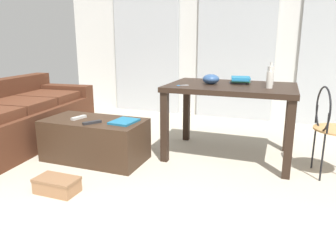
{
  "coord_description": "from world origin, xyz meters",
  "views": [
    {
      "loc": [
        0.71,
        -1.24,
        1.19
      ],
      "look_at": [
        -0.4,
        1.75,
        0.42
      ],
      "focal_mm": 33.02,
      "sensor_mm": 36.0,
      "label": 1
    }
  ],
  "objects_px": {
    "couch": "(15,119)",
    "scissors": "(181,85)",
    "bowl": "(211,79)",
    "book_stack": "(241,80)",
    "shoebox": "(57,185)",
    "coffee_table": "(95,140)",
    "bottle_near": "(270,80)",
    "tv_remote_secondary": "(92,122)",
    "bottle_far": "(271,75)",
    "craft_table": "(231,95)",
    "tv_remote_primary": "(79,118)",
    "magazine": "(124,121)",
    "wire_chair": "(330,122)"
  },
  "relations": [
    {
      "from": "book_stack",
      "to": "shoebox",
      "type": "relative_size",
      "value": 0.9
    },
    {
      "from": "shoebox",
      "to": "craft_table",
      "type": "bearing_deg",
      "value": 48.62
    },
    {
      "from": "tv_remote_primary",
      "to": "scissors",
      "type": "bearing_deg",
      "value": 33.98
    },
    {
      "from": "bottle_near",
      "to": "magazine",
      "type": "relative_size",
      "value": 0.72
    },
    {
      "from": "wire_chair",
      "to": "tv_remote_secondary",
      "type": "height_order",
      "value": "wire_chair"
    },
    {
      "from": "shoebox",
      "to": "couch",
      "type": "bearing_deg",
      "value": 146.99
    },
    {
      "from": "craft_table",
      "to": "tv_remote_secondary",
      "type": "xyz_separation_m",
      "value": [
        -1.19,
        -0.71,
        -0.22
      ]
    },
    {
      "from": "wire_chair",
      "to": "bowl",
      "type": "height_order",
      "value": "bowl"
    },
    {
      "from": "bottle_far",
      "to": "bowl",
      "type": "relative_size",
      "value": 1.3
    },
    {
      "from": "book_stack",
      "to": "shoebox",
      "type": "distance_m",
      "value": 2.05
    },
    {
      "from": "craft_table",
      "to": "bowl",
      "type": "height_order",
      "value": "bowl"
    },
    {
      "from": "bottle_far",
      "to": "book_stack",
      "type": "height_order",
      "value": "bottle_far"
    },
    {
      "from": "bottle_far",
      "to": "magazine",
      "type": "xyz_separation_m",
      "value": [
        -1.29,
        -0.7,
        -0.42
      ]
    },
    {
      "from": "bottle_far",
      "to": "shoebox",
      "type": "relative_size",
      "value": 0.64
    },
    {
      "from": "bottle_near",
      "to": "book_stack",
      "type": "height_order",
      "value": "bottle_near"
    },
    {
      "from": "coffee_table",
      "to": "craft_table",
      "type": "xyz_separation_m",
      "value": [
        1.26,
        0.58,
        0.44
      ]
    },
    {
      "from": "magazine",
      "to": "shoebox",
      "type": "bearing_deg",
      "value": -101.84
    },
    {
      "from": "tv_remote_secondary",
      "to": "couch",
      "type": "bearing_deg",
      "value": -156.61
    },
    {
      "from": "tv_remote_primary",
      "to": "tv_remote_secondary",
      "type": "distance_m",
      "value": 0.26
    },
    {
      "from": "couch",
      "to": "craft_table",
      "type": "relative_size",
      "value": 1.67
    },
    {
      "from": "coffee_table",
      "to": "tv_remote_primary",
      "type": "distance_m",
      "value": 0.28
    },
    {
      "from": "craft_table",
      "to": "scissors",
      "type": "height_order",
      "value": "scissors"
    },
    {
      "from": "couch",
      "to": "bowl",
      "type": "height_order",
      "value": "bowl"
    },
    {
      "from": "coffee_table",
      "to": "tv_remote_secondary",
      "type": "distance_m",
      "value": 0.27
    },
    {
      "from": "couch",
      "to": "scissors",
      "type": "height_order",
      "value": "scissors"
    },
    {
      "from": "bottle_far",
      "to": "magazine",
      "type": "bearing_deg",
      "value": -151.54
    },
    {
      "from": "coffee_table",
      "to": "tv_remote_secondary",
      "type": "bearing_deg",
      "value": -62.64
    },
    {
      "from": "tv_remote_primary",
      "to": "shoebox",
      "type": "distance_m",
      "value": 0.84
    },
    {
      "from": "bowl",
      "to": "shoebox",
      "type": "bearing_deg",
      "value": -126.03
    },
    {
      "from": "couch",
      "to": "book_stack",
      "type": "relative_size",
      "value": 6.65
    },
    {
      "from": "scissors",
      "to": "tv_remote_primary",
      "type": "distance_m",
      "value": 1.09
    },
    {
      "from": "magazine",
      "to": "tv_remote_primary",
      "type": "bearing_deg",
      "value": -171.16
    },
    {
      "from": "book_stack",
      "to": "tv_remote_primary",
      "type": "relative_size",
      "value": 1.85
    },
    {
      "from": "coffee_table",
      "to": "bottle_near",
      "type": "height_order",
      "value": "bottle_near"
    },
    {
      "from": "bottle_near",
      "to": "magazine",
      "type": "distance_m",
      "value": 1.43
    },
    {
      "from": "coffee_table",
      "to": "tv_remote_primary",
      "type": "xyz_separation_m",
      "value": [
        -0.16,
        -0.02,
        0.22
      ]
    },
    {
      "from": "wire_chair",
      "to": "scissors",
      "type": "bearing_deg",
      "value": -177.71
    },
    {
      "from": "bottle_far",
      "to": "tv_remote_secondary",
      "type": "relative_size",
      "value": 1.24
    },
    {
      "from": "craft_table",
      "to": "bowl",
      "type": "distance_m",
      "value": 0.26
    },
    {
      "from": "couch",
      "to": "bottle_far",
      "type": "relative_size",
      "value": 9.36
    },
    {
      "from": "book_stack",
      "to": "tv_remote_secondary",
      "type": "relative_size",
      "value": 1.74
    },
    {
      "from": "tv_remote_secondary",
      "to": "coffee_table",
      "type": "bearing_deg",
      "value": 151.54
    },
    {
      "from": "craft_table",
      "to": "magazine",
      "type": "relative_size",
      "value": 4.7
    },
    {
      "from": "tv_remote_primary",
      "to": "bottle_near",
      "type": "bearing_deg",
      "value": 28.62
    },
    {
      "from": "couch",
      "to": "bottle_near",
      "type": "xyz_separation_m",
      "value": [
        2.79,
        0.37,
        0.54
      ]
    },
    {
      "from": "bottle_far",
      "to": "magazine",
      "type": "distance_m",
      "value": 1.53
    },
    {
      "from": "book_stack",
      "to": "scissors",
      "type": "bearing_deg",
      "value": -142.61
    },
    {
      "from": "coffee_table",
      "to": "bowl",
      "type": "distance_m",
      "value": 1.34
    },
    {
      "from": "craft_table",
      "to": "tv_remote_primary",
      "type": "height_order",
      "value": "craft_table"
    },
    {
      "from": "bottle_near",
      "to": "tv_remote_secondary",
      "type": "height_order",
      "value": "bottle_near"
    }
  ]
}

